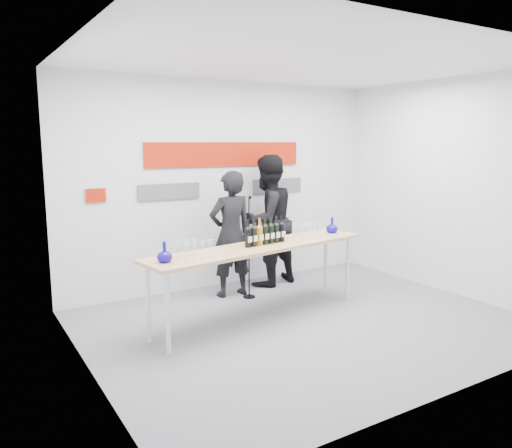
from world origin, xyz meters
name	(u,v)px	position (x,y,z in m)	size (l,w,h in m)	color
ground	(306,323)	(0.00, 0.00, 0.00)	(5.00, 5.00, 0.00)	slate
back_wall	(226,185)	(0.00, 2.00, 1.50)	(5.00, 0.04, 3.00)	silver
signage	(223,164)	(-0.06, 1.97, 1.81)	(3.38, 0.02, 0.79)	#A91A07
tasting_table	(260,251)	(-0.37, 0.44, 0.83)	(3.07, 1.06, 0.90)	#DAAE75
wine_bottles	(265,231)	(-0.28, 0.47, 1.07)	(0.62, 0.17, 0.33)	black
decanter_left	(164,252)	(-1.66, 0.25, 1.01)	(0.16, 0.16, 0.21)	#130894
decanter_right	(332,225)	(0.91, 0.65, 1.01)	(0.16, 0.16, 0.21)	#130894
glasses_left	(193,249)	(-1.32, 0.28, 0.99)	(0.39, 0.25, 0.18)	silver
glasses_right	(307,230)	(0.42, 0.57, 0.99)	(0.39, 0.27, 0.18)	silver
presenter_left	(231,234)	(-0.24, 1.42, 0.87)	(0.64, 0.42, 1.75)	black
presenter_right	(267,221)	(0.50, 1.64, 0.97)	(0.95, 0.74, 1.94)	black
mic_stand	(249,267)	(-0.08, 1.20, 0.43)	(0.17, 0.17, 1.42)	black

